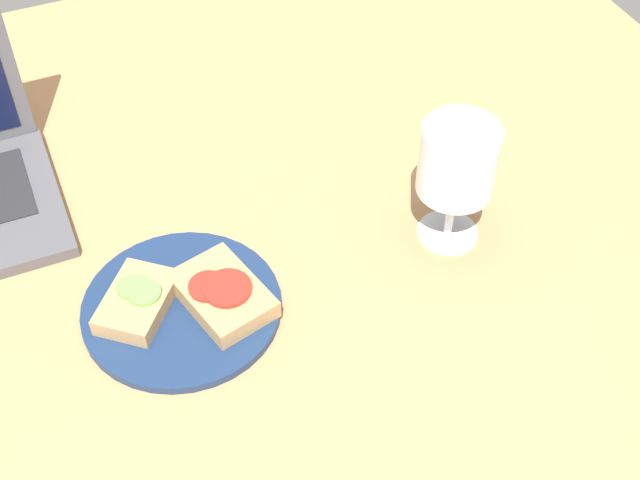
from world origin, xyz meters
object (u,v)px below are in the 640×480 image
object	(u,v)px
plate	(182,308)
sandwich_with_cucumber	(137,301)
sandwich_with_tomato	(222,294)
wine_glass	(458,164)

from	to	relation	value
plate	sandwich_with_cucumber	distance (cm)	4.77
plate	sandwich_with_cucumber	bearing A→B (deg)	162.21
sandwich_with_tomato	sandwich_with_cucumber	bearing A→B (deg)	162.50
plate	wine_glass	xyz separation A→B (cm)	(31.71, -1.12, 10.26)
wine_glass	plate	bearing A→B (deg)	177.98
plate	sandwich_with_tomato	xyz separation A→B (cm)	(4.28, -1.33, 1.77)
sandwich_with_cucumber	wine_glass	distance (cm)	37.05
plate	sandwich_with_cucumber	world-z (taller)	sandwich_with_cucumber
plate	wine_glass	bearing A→B (deg)	-2.02
plate	sandwich_with_cucumber	xyz separation A→B (cm)	(-4.25, 1.36, 1.69)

